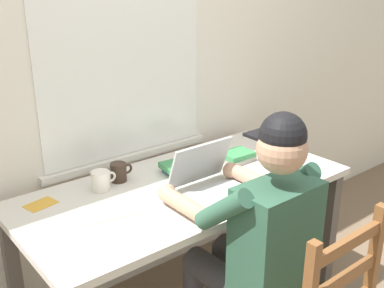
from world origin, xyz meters
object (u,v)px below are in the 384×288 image
at_px(desk, 185,202).
at_px(coffee_mug_dark, 119,172).
at_px(coffee_mug_white, 101,181).
at_px(book_stack_side, 181,167).
at_px(computer_mouse, 258,182).
at_px(landscape_photo_print, 41,204).
at_px(seated_person, 256,236).
at_px(laptop, 213,183).
at_px(book_stack_main, 237,156).

xyz_separation_m(desk, coffee_mug_dark, (-0.22, 0.23, 0.14)).
bearing_deg(coffee_mug_white, book_stack_side, -9.84).
relative_size(computer_mouse, landscape_photo_print, 0.77).
relative_size(desk, seated_person, 1.28).
distance_m(laptop, book_stack_main, 0.41).
bearing_deg(desk, computer_mouse, -39.49).
distance_m(desk, coffee_mug_dark, 0.35).
height_order(desk, laptop, laptop).
xyz_separation_m(computer_mouse, coffee_mug_dark, (-0.49, 0.46, 0.03)).
relative_size(coffee_mug_white, book_stack_side, 0.63).
bearing_deg(book_stack_side, laptop, -96.58).
xyz_separation_m(coffee_mug_white, book_stack_main, (0.73, -0.14, -0.02)).
bearing_deg(book_stack_main, laptop, -149.90).
relative_size(coffee_mug_white, landscape_photo_print, 0.95).
relative_size(desk, coffee_mug_white, 12.88).
bearing_deg(landscape_photo_print, computer_mouse, -38.81).
height_order(coffee_mug_dark, book_stack_side, coffee_mug_dark).
bearing_deg(coffee_mug_dark, laptop, -55.54).
bearing_deg(computer_mouse, desk, 140.51).
bearing_deg(laptop, book_stack_side, 83.42).
distance_m(seated_person, book_stack_side, 0.59).
xyz_separation_m(seated_person, book_stack_main, (0.38, 0.51, 0.10)).
bearing_deg(laptop, desk, 107.18).
relative_size(computer_mouse, book_stack_side, 0.52).
xyz_separation_m(coffee_mug_white, coffee_mug_dark, (0.12, 0.03, -0.00)).
bearing_deg(book_stack_side, book_stack_main, -12.67).
height_order(coffee_mug_white, book_stack_main, coffee_mug_white).
height_order(seated_person, coffee_mug_dark, seated_person).
bearing_deg(computer_mouse, book_stack_main, 64.76).
bearing_deg(book_stack_side, landscape_photo_print, 171.11).
distance_m(seated_person, book_stack_main, 0.64).
bearing_deg(computer_mouse, landscape_photo_print, 152.46).
bearing_deg(desk, landscape_photo_print, 158.80).
distance_m(desk, laptop, 0.21).
relative_size(seated_person, computer_mouse, 12.33).
xyz_separation_m(desk, laptop, (0.05, -0.15, 0.14)).
xyz_separation_m(laptop, coffee_mug_dark, (-0.26, 0.38, -0.01)).
height_order(seated_person, landscape_photo_print, seated_person).
height_order(book_stack_side, landscape_photo_print, book_stack_side).
distance_m(computer_mouse, coffee_mug_white, 0.74).
relative_size(desk, computer_mouse, 15.84).
xyz_separation_m(seated_person, laptop, (0.03, 0.30, 0.12)).
bearing_deg(book_stack_side, seated_person, -96.07).
relative_size(desk, coffee_mug_dark, 13.70).
bearing_deg(computer_mouse, laptop, 161.92).
bearing_deg(seated_person, coffee_mug_dark, 108.74).
bearing_deg(coffee_mug_dark, desk, -47.19).
distance_m(seated_person, computer_mouse, 0.35).
relative_size(coffee_mug_dark, book_stack_side, 0.60).
distance_m(computer_mouse, book_stack_main, 0.31).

